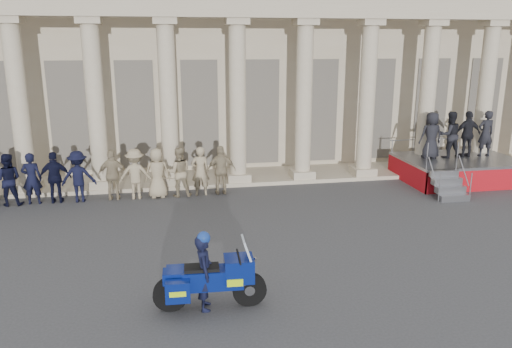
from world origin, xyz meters
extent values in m
plane|color=#38383A|center=(0.00, 0.00, 0.00)|extent=(90.00, 90.00, 0.00)
cube|color=tan|center=(0.00, 15.00, 4.50)|extent=(40.00, 10.00, 9.00)
cube|color=tan|center=(0.00, 8.80, 0.07)|extent=(40.00, 2.60, 0.15)
cube|color=tan|center=(0.00, 8.00, 6.79)|extent=(35.80, 1.00, 1.00)
cube|color=tan|center=(-6.50, 8.00, 0.30)|extent=(0.90, 0.90, 0.30)
cylinder|color=tan|center=(-6.50, 8.00, 3.25)|extent=(0.64, 0.64, 5.60)
cube|color=tan|center=(-6.50, 8.00, 6.17)|extent=(0.85, 0.85, 0.24)
cube|color=tan|center=(-3.90, 8.00, 0.30)|extent=(0.90, 0.90, 0.30)
cylinder|color=tan|center=(-3.90, 8.00, 3.25)|extent=(0.64, 0.64, 5.60)
cube|color=tan|center=(-3.90, 8.00, 6.17)|extent=(0.85, 0.85, 0.24)
cube|color=tan|center=(-1.30, 8.00, 0.30)|extent=(0.90, 0.90, 0.30)
cylinder|color=tan|center=(-1.30, 8.00, 3.25)|extent=(0.64, 0.64, 5.60)
cube|color=tan|center=(-1.30, 8.00, 6.17)|extent=(0.85, 0.85, 0.24)
cube|color=tan|center=(1.30, 8.00, 0.30)|extent=(0.90, 0.90, 0.30)
cylinder|color=tan|center=(1.30, 8.00, 3.25)|extent=(0.64, 0.64, 5.60)
cube|color=tan|center=(1.30, 8.00, 6.17)|extent=(0.85, 0.85, 0.24)
cube|color=tan|center=(3.90, 8.00, 0.30)|extent=(0.90, 0.90, 0.30)
cylinder|color=tan|center=(3.90, 8.00, 3.25)|extent=(0.64, 0.64, 5.60)
cube|color=tan|center=(3.90, 8.00, 6.17)|extent=(0.85, 0.85, 0.24)
cube|color=tan|center=(6.50, 8.00, 0.30)|extent=(0.90, 0.90, 0.30)
cylinder|color=tan|center=(6.50, 8.00, 3.25)|extent=(0.64, 0.64, 5.60)
cube|color=tan|center=(6.50, 8.00, 6.17)|extent=(0.85, 0.85, 0.24)
cube|color=tan|center=(9.10, 8.00, 0.30)|extent=(0.90, 0.90, 0.30)
cylinder|color=tan|center=(9.10, 8.00, 3.25)|extent=(0.64, 0.64, 5.60)
cube|color=tan|center=(9.10, 8.00, 6.17)|extent=(0.85, 0.85, 0.24)
cube|color=tan|center=(11.70, 8.00, 0.30)|extent=(0.90, 0.90, 0.30)
cylinder|color=tan|center=(11.70, 8.00, 3.25)|extent=(0.64, 0.64, 5.60)
cube|color=tan|center=(11.70, 8.00, 6.17)|extent=(0.85, 0.85, 0.24)
cube|color=black|center=(-7.80, 10.02, 2.55)|extent=(1.30, 0.12, 4.20)
cube|color=black|center=(-5.20, 10.02, 2.55)|extent=(1.30, 0.12, 4.20)
cube|color=black|center=(-2.60, 10.02, 2.55)|extent=(1.30, 0.12, 4.20)
cube|color=black|center=(0.00, 10.02, 2.55)|extent=(1.30, 0.12, 4.20)
cube|color=black|center=(2.60, 10.02, 2.55)|extent=(1.30, 0.12, 4.20)
cube|color=black|center=(5.20, 10.02, 2.55)|extent=(1.30, 0.12, 4.20)
cube|color=black|center=(7.80, 10.02, 2.55)|extent=(1.30, 0.12, 4.20)
cube|color=black|center=(10.40, 10.02, 2.55)|extent=(1.30, 0.12, 4.20)
cube|color=black|center=(13.00, 10.02, 2.55)|extent=(1.30, 0.12, 4.20)
imported|color=black|center=(-6.81, 6.75, 0.91)|extent=(0.88, 0.69, 1.81)
imported|color=black|center=(-6.04, 6.75, 0.91)|extent=(0.66, 0.43, 1.81)
imported|color=black|center=(-5.27, 6.75, 0.91)|extent=(1.06, 0.44, 1.81)
imported|color=black|center=(-4.51, 6.75, 0.91)|extent=(1.17, 0.67, 1.81)
imported|color=gray|center=(-3.34, 6.75, 0.91)|extent=(1.06, 0.44, 1.81)
imported|color=gray|center=(-2.57, 6.75, 0.91)|extent=(1.17, 0.67, 1.81)
imported|color=gray|center=(-1.81, 6.75, 0.91)|extent=(0.89, 0.58, 1.81)
imported|color=gray|center=(-1.04, 6.75, 0.91)|extent=(0.88, 0.69, 1.81)
imported|color=gray|center=(-0.27, 6.75, 0.91)|extent=(0.66, 0.43, 1.81)
imported|color=gray|center=(0.49, 6.75, 0.91)|extent=(1.06, 0.44, 1.81)
cube|color=gray|center=(10.14, 6.96, 0.87)|extent=(4.54, 3.24, 0.10)
cube|color=#A70D15|center=(10.14, 5.36, 0.41)|extent=(4.54, 0.04, 0.82)
cube|color=#A70D15|center=(7.90, 6.96, 0.41)|extent=(0.04, 3.24, 0.82)
cube|color=#A70D15|center=(12.39, 6.96, 0.41)|extent=(0.04, 3.24, 0.82)
cube|color=gray|center=(8.48, 4.44, 0.11)|extent=(1.10, 0.28, 0.23)
cube|color=gray|center=(8.48, 4.72, 0.34)|extent=(1.10, 0.28, 0.23)
cube|color=gray|center=(8.48, 5.00, 0.57)|extent=(1.10, 0.28, 0.23)
cube|color=gray|center=(8.48, 5.28, 0.80)|extent=(1.10, 0.28, 0.23)
cylinder|color=gray|center=(10.14, 8.53, 1.42)|extent=(4.54, 0.04, 0.04)
imported|color=black|center=(8.94, 7.16, 1.85)|extent=(0.91, 0.59, 1.86)
imported|color=black|center=(9.74, 7.16, 1.85)|extent=(0.91, 0.71, 1.86)
imported|color=black|center=(10.54, 7.16, 1.85)|extent=(1.09, 0.45, 1.86)
imported|color=black|center=(11.34, 7.16, 1.85)|extent=(0.68, 0.45, 1.86)
cylinder|color=black|center=(0.17, -1.40, 0.36)|extent=(0.73, 0.18, 0.73)
cylinder|color=black|center=(-1.48, -1.33, 0.36)|extent=(0.73, 0.18, 0.73)
cube|color=navy|center=(-0.60, -1.36, 0.68)|extent=(1.28, 0.52, 0.42)
cube|color=navy|center=(-0.05, -1.39, 0.86)|extent=(0.63, 0.60, 0.49)
cube|color=silver|center=(-0.05, -1.39, 0.60)|extent=(0.26, 0.34, 0.13)
cube|color=#B2BFCC|center=(0.14, -1.39, 1.23)|extent=(0.25, 0.51, 0.59)
cube|color=black|center=(-0.82, -1.35, 0.90)|extent=(0.73, 0.40, 0.11)
cube|color=navy|center=(-1.42, -1.33, 0.77)|extent=(0.40, 0.39, 0.24)
cube|color=navy|center=(-1.33, -1.68, 0.60)|extent=(0.50, 0.26, 0.44)
cube|color=#BFEE0C|center=(-1.33, -1.68, 0.60)|extent=(0.34, 0.28, 0.11)
cube|color=navy|center=(-1.30, -0.98, 0.60)|extent=(0.50, 0.26, 0.44)
cube|color=#BFEE0C|center=(-1.30, -0.98, 0.60)|extent=(0.34, 0.28, 0.11)
cylinder|color=silver|center=(-1.14, -1.08, 0.33)|extent=(0.66, 0.14, 0.11)
cylinder|color=black|center=(-0.05, -1.39, 1.12)|extent=(0.07, 0.77, 0.04)
imported|color=black|center=(-0.76, -1.36, 0.81)|extent=(0.41, 0.61, 1.63)
sphere|color=navy|center=(-0.76, -1.36, 1.58)|extent=(0.28, 0.28, 0.28)
camera|label=1|loc=(-1.39, -10.84, 5.41)|focal=35.00mm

